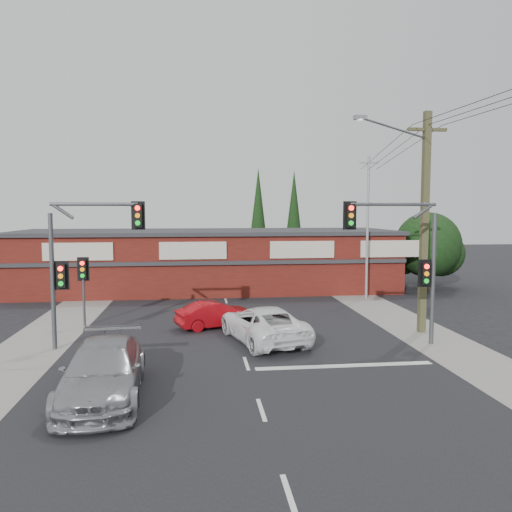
{
  "coord_description": "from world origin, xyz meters",
  "views": [
    {
      "loc": [
        -1.75,
        -18.55,
        5.58
      ],
      "look_at": [
        0.81,
        3.0,
        3.62
      ],
      "focal_mm": 35.0,
      "sensor_mm": 36.0,
      "label": 1
    }
  ],
  "objects": [
    {
      "name": "ground",
      "position": [
        0.0,
        0.0,
        0.0
      ],
      "size": [
        120.0,
        120.0,
        0.0
      ],
      "primitive_type": "plane",
      "color": "black",
      "rests_on": "ground"
    },
    {
      "name": "road_strip",
      "position": [
        0.0,
        5.0,
        0.01
      ],
      "size": [
        14.0,
        70.0,
        0.01
      ],
      "primitive_type": "cube",
      "color": "black",
      "rests_on": "ground"
    },
    {
      "name": "verge_left",
      "position": [
        -8.5,
        5.0,
        0.01
      ],
      "size": [
        3.0,
        70.0,
        0.02
      ],
      "primitive_type": "cube",
      "color": "gray",
      "rests_on": "ground"
    },
    {
      "name": "verge_right",
      "position": [
        8.5,
        5.0,
        0.01
      ],
      "size": [
        3.0,
        70.0,
        0.02
      ],
      "primitive_type": "cube",
      "color": "gray",
      "rests_on": "ground"
    },
    {
      "name": "stop_line",
      "position": [
        3.5,
        -1.5,
        0.01
      ],
      "size": [
        6.5,
        0.35,
        0.01
      ],
      "primitive_type": "cube",
      "color": "silver",
      "rests_on": "ground"
    },
    {
      "name": "white_suv",
      "position": [
        1.04,
        2.29,
        0.76
      ],
      "size": [
        3.78,
        5.91,
        1.52
      ],
      "primitive_type": "imported",
      "rotation": [
        0.0,
        0.0,
        3.39
      ],
      "color": "white",
      "rests_on": "ground"
    },
    {
      "name": "silver_suv",
      "position": [
        -4.57,
        -3.63,
        0.82
      ],
      "size": [
        2.57,
        5.74,
        1.63
      ],
      "primitive_type": "imported",
      "rotation": [
        0.0,
        0.0,
        0.05
      ],
      "color": "#9C9EA1",
      "rests_on": "ground"
    },
    {
      "name": "red_sedan",
      "position": [
        -0.87,
        5.08,
        0.63
      ],
      "size": [
        4.04,
        2.54,
        1.26
      ],
      "primitive_type": "imported",
      "rotation": [
        0.0,
        0.0,
        1.91
      ],
      "color": "#99090F",
      "rests_on": "ground"
    },
    {
      "name": "lane_dashes",
      "position": [
        0.0,
        -0.81,
        0.02
      ],
      "size": [
        0.12,
        35.97,
        0.01
      ],
      "color": "silver",
      "rests_on": "ground"
    },
    {
      "name": "shop_building",
      "position": [
        -0.99,
        16.99,
        2.13
      ],
      "size": [
        27.3,
        8.4,
        4.22
      ],
      "color": "#4E140F",
      "rests_on": "ground"
    },
    {
      "name": "tree_cluster",
      "position": [
        14.69,
        15.44,
        2.9
      ],
      "size": [
        5.9,
        5.1,
        5.5
      ],
      "color": "#2D2116",
      "rests_on": "ground"
    },
    {
      "name": "conifer_near",
      "position": [
        3.5,
        24.0,
        5.48
      ],
      "size": [
        1.8,
        1.8,
        9.25
      ],
      "color": "#2D2116",
      "rests_on": "ground"
    },
    {
      "name": "conifer_far",
      "position": [
        7.0,
        26.0,
        5.48
      ],
      "size": [
        1.8,
        1.8,
        9.25
      ],
      "color": "#2D2116",
      "rests_on": "ground"
    },
    {
      "name": "traffic_mast_left",
      "position": [
        -6.43,
        2.0,
        3.93
      ],
      "size": [
        3.77,
        0.27,
        5.97
      ],
      "color": "#47494C",
      "rests_on": "ground"
    },
    {
      "name": "traffic_mast_right",
      "position": [
        6.86,
        1.0,
        3.95
      ],
      "size": [
        3.96,
        0.27,
        5.97
      ],
      "color": "#47494C",
      "rests_on": "ground"
    },
    {
      "name": "pedestal_signal",
      "position": [
        -7.2,
        6.01,
        2.41
      ],
      "size": [
        0.55,
        0.27,
        3.38
      ],
      "color": "#47494C",
      "rests_on": "ground"
    },
    {
      "name": "utility_pole",
      "position": [
        8.36,
        2.99,
        5.4
      ],
      "size": [
        4.38,
        0.59,
        10.0
      ],
      "color": "#4E4B2C",
      "rests_on": "ground"
    },
    {
      "name": "steel_pole",
      "position": [
        9.0,
        12.0,
        4.7
      ],
      "size": [
        1.2,
        0.16,
        9.0
      ],
      "color": "gray",
      "rests_on": "ground"
    },
    {
      "name": "power_lines",
      "position": [
        8.47,
        -2.47,
        9.04
      ],
      "size": [
        2.01,
        29.0,
        1.22
      ],
      "color": "black",
      "rests_on": "ground"
    }
  ]
}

